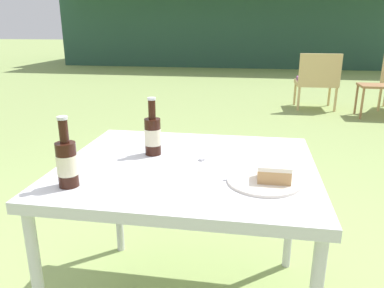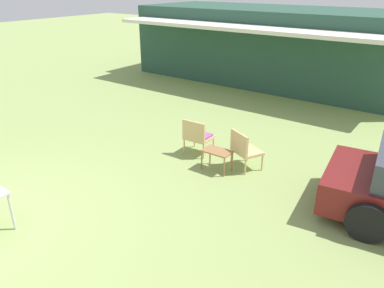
# 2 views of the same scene
# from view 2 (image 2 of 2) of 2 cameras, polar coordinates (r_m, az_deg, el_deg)

# --- Properties ---
(cabin_building) EXTENTS (10.53, 5.16, 2.69)m
(cabin_building) POSITION_cam_2_polar(r_m,az_deg,el_deg) (15.08, 12.70, 14.49)
(cabin_building) COLOR #284C3D
(cabin_building) RESTS_ON ground_plane
(wicker_chair_cushioned) EXTENTS (0.59, 0.49, 0.82)m
(wicker_chair_cushioned) POSITION_cam_2_polar(r_m,az_deg,el_deg) (8.39, 0.82, 1.35)
(wicker_chair_cushioned) COLOR tan
(wicker_chair_cushioned) RESTS_ON ground_plane
(wicker_chair_plain) EXTENTS (0.73, 0.69, 0.82)m
(wicker_chair_plain) POSITION_cam_2_polar(r_m,az_deg,el_deg) (7.80, 7.93, -0.63)
(wicker_chair_plain) COLOR tan
(wicker_chair_plain) RESTS_ON ground_plane
(garden_side_table) EXTENTS (0.60, 0.36, 0.44)m
(garden_side_table) POSITION_cam_2_polar(r_m,az_deg,el_deg) (7.70, 3.85, -1.38)
(garden_side_table) COLOR #996B42
(garden_side_table) RESTS_ON ground_plane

